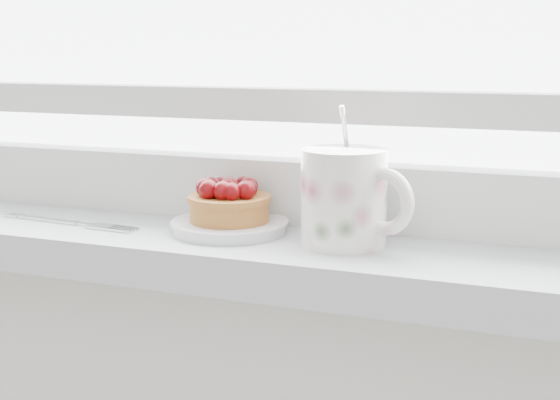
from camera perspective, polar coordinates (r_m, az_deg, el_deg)
The scene contains 4 objects.
saucer at distance 0.82m, azimuth -3.70°, elevation -1.93°, with size 0.12×0.12×0.01m, color silver.
raspberry_tart at distance 0.82m, azimuth -3.75°, elevation -0.09°, with size 0.09×0.09×0.05m.
floral_mug at distance 0.76m, azimuth 4.89°, elevation 0.32°, with size 0.13×0.11×0.14m.
fork at distance 0.89m, azimuth -15.28°, elevation -1.56°, with size 0.18×0.03×0.00m.
Camera 1 is at (0.32, 1.17, 1.13)m, focal length 50.00 mm.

